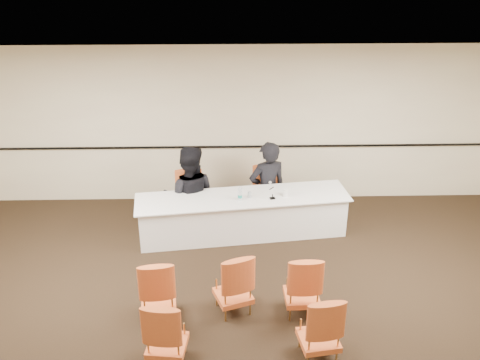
{
  "coord_description": "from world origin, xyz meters",
  "views": [
    {
      "loc": [
        -0.15,
        -5.41,
        4.83
      ],
      "look_at": [
        0.05,
        2.6,
        1.04
      ],
      "focal_mm": 40.0,
      "sensor_mm": 36.0,
      "label": 1
    }
  ],
  "objects_px": {
    "panelist_second_chair": "(190,199)",
    "microphone": "(273,192)",
    "aud_chair_front_left": "(158,288)",
    "panel_table": "(243,216)",
    "aud_chair_front_right": "(302,283)",
    "drinking_glass": "(250,195)",
    "aud_chair_back_right": "(320,325)",
    "panelist_second": "(190,198)",
    "panelist_main": "(267,192)",
    "water_bottle": "(240,193)",
    "aud_chair_back_left": "(166,331)",
    "aud_chair_front_mid": "(233,282)",
    "panelist_main_chair": "(267,193)",
    "coffee_cup": "(286,193)"
  },
  "relations": [
    {
      "from": "panelist_second_chair",
      "to": "microphone",
      "type": "bearing_deg",
      "value": -27.06
    },
    {
      "from": "microphone",
      "to": "aud_chair_front_left",
      "type": "bearing_deg",
      "value": -142.81
    },
    {
      "from": "panel_table",
      "to": "aud_chair_front_right",
      "type": "xyz_separation_m",
      "value": [
        0.75,
        -2.11,
        0.11
      ]
    },
    {
      "from": "drinking_glass",
      "to": "aud_chair_front_right",
      "type": "relative_size",
      "value": 0.11
    },
    {
      "from": "panel_table",
      "to": "aud_chair_back_right",
      "type": "distance_m",
      "value": 3.08
    },
    {
      "from": "panelist_second",
      "to": "panelist_main",
      "type": "bearing_deg",
      "value": -169.14
    },
    {
      "from": "panelist_second",
      "to": "water_bottle",
      "type": "height_order",
      "value": "panelist_second"
    },
    {
      "from": "water_bottle",
      "to": "aud_chair_back_left",
      "type": "xyz_separation_m",
      "value": [
        -0.96,
        -2.89,
        -0.37
      ]
    },
    {
      "from": "drinking_glass",
      "to": "panel_table",
      "type": "bearing_deg",
      "value": 168.83
    },
    {
      "from": "water_bottle",
      "to": "aud_chair_front_mid",
      "type": "height_order",
      "value": "water_bottle"
    },
    {
      "from": "aud_chair_back_right",
      "to": "aud_chair_front_right",
      "type": "bearing_deg",
      "value": 87.57
    },
    {
      "from": "aud_chair_front_left",
      "to": "panelist_second",
      "type": "bearing_deg",
      "value": 77.19
    },
    {
      "from": "microphone",
      "to": "aud_chair_front_left",
      "type": "distance_m",
      "value": 2.71
    },
    {
      "from": "water_bottle",
      "to": "aud_chair_back_right",
      "type": "distance_m",
      "value": 3.0
    },
    {
      "from": "panelist_main_chair",
      "to": "water_bottle",
      "type": "relative_size",
      "value": 3.81
    },
    {
      "from": "panel_table",
      "to": "aud_chair_back_left",
      "type": "relative_size",
      "value": 3.8
    },
    {
      "from": "panelist_main",
      "to": "aud_chair_front_right",
      "type": "relative_size",
      "value": 2.02
    },
    {
      "from": "drinking_glass",
      "to": "aud_chair_front_mid",
      "type": "distance_m",
      "value": 2.08
    },
    {
      "from": "microphone",
      "to": "drinking_glass",
      "type": "relative_size",
      "value": 2.66
    },
    {
      "from": "aud_chair_back_right",
      "to": "panelist_main_chair",
      "type": "bearing_deg",
      "value": 87.15
    },
    {
      "from": "aud_chair_front_left",
      "to": "aud_chair_back_right",
      "type": "xyz_separation_m",
      "value": [
        2.05,
        -0.8,
        0.0
      ]
    },
    {
      "from": "drinking_glass",
      "to": "aud_chair_back_right",
      "type": "height_order",
      "value": "aud_chair_back_right"
    },
    {
      "from": "panelist_second_chair",
      "to": "aud_chair_front_left",
      "type": "height_order",
      "value": "same"
    },
    {
      "from": "panelist_second",
      "to": "aud_chair_front_right",
      "type": "xyz_separation_m",
      "value": [
        1.67,
        -2.54,
        -0.02
      ]
    },
    {
      "from": "aud_chair_front_right",
      "to": "aud_chair_front_left",
      "type": "bearing_deg",
      "value": -179.9
    },
    {
      "from": "panelist_main_chair",
      "to": "microphone",
      "type": "relative_size",
      "value": 3.58
    },
    {
      "from": "panelist_main",
      "to": "aud_chair_back_right",
      "type": "xyz_separation_m",
      "value": [
        0.38,
        -3.56,
        -0.04
      ]
    },
    {
      "from": "microphone",
      "to": "aud_chair_front_right",
      "type": "relative_size",
      "value": 0.28
    },
    {
      "from": "panelist_main",
      "to": "aud_chair_back_right",
      "type": "height_order",
      "value": "panelist_main"
    },
    {
      "from": "drinking_glass",
      "to": "aud_chair_back_left",
      "type": "height_order",
      "value": "aud_chair_back_left"
    },
    {
      "from": "panelist_second",
      "to": "aud_chair_back_right",
      "type": "relative_size",
      "value": 2.06
    },
    {
      "from": "panelist_main",
      "to": "aud_chair_front_right",
      "type": "height_order",
      "value": "panelist_main"
    },
    {
      "from": "panelist_second_chair",
      "to": "aud_chair_back_right",
      "type": "distance_m",
      "value": 3.82
    },
    {
      "from": "aud_chair_front_right",
      "to": "aud_chair_back_left",
      "type": "height_order",
      "value": "same"
    },
    {
      "from": "coffee_cup",
      "to": "aud_chair_back_left",
      "type": "relative_size",
      "value": 0.14
    },
    {
      "from": "aud_chair_front_mid",
      "to": "aud_chair_back_right",
      "type": "bearing_deg",
      "value": -60.99
    },
    {
      "from": "panelist_second_chair",
      "to": "drinking_glass",
      "type": "relative_size",
      "value": 9.5
    },
    {
      "from": "aud_chair_front_left",
      "to": "aud_chair_back_left",
      "type": "distance_m",
      "value": 0.87
    },
    {
      "from": "panelist_main_chair",
      "to": "aud_chair_front_left",
      "type": "relative_size",
      "value": 1.0
    },
    {
      "from": "aud_chair_front_left",
      "to": "aud_chair_back_right",
      "type": "bearing_deg",
      "value": -27.98
    },
    {
      "from": "panelist_main",
      "to": "water_bottle",
      "type": "relative_size",
      "value": 7.7
    },
    {
      "from": "microphone",
      "to": "coffee_cup",
      "type": "bearing_deg",
      "value": 6.53
    },
    {
      "from": "microphone",
      "to": "aud_chair_back_left",
      "type": "bearing_deg",
      "value": -130.75
    },
    {
      "from": "panel_table",
      "to": "aud_chair_back_right",
      "type": "bearing_deg",
      "value": -81.33
    },
    {
      "from": "aud_chair_front_left",
      "to": "aud_chair_front_mid",
      "type": "distance_m",
      "value": 1.02
    },
    {
      "from": "panelist_main_chair",
      "to": "aud_chair_back_left",
      "type": "bearing_deg",
      "value": -119.38
    },
    {
      "from": "panelist_second_chair",
      "to": "aud_chair_back_right",
      "type": "relative_size",
      "value": 1.0
    },
    {
      "from": "microphone",
      "to": "aud_chair_front_mid",
      "type": "bearing_deg",
      "value": -122.8
    },
    {
      "from": "panelist_main_chair",
      "to": "aud_chair_front_mid",
      "type": "bearing_deg",
      "value": -111.09
    },
    {
      "from": "aud_chair_front_right",
      "to": "aud_chair_back_left",
      "type": "relative_size",
      "value": 1.0
    }
  ]
}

